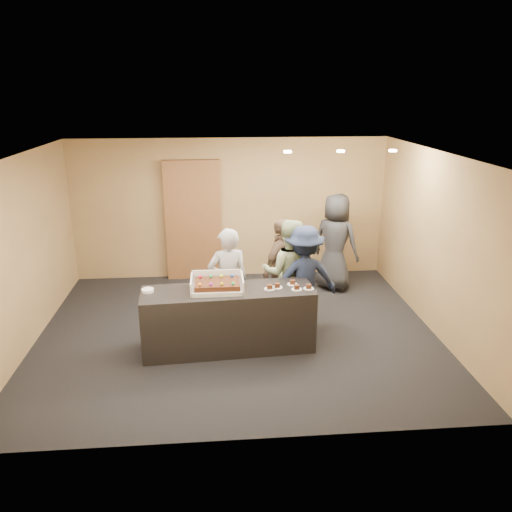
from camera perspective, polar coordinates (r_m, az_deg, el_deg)
name	(u,v)px	position (r m, az deg, el deg)	size (l,w,h in m)	color
room	(236,248)	(7.26, -2.26, 0.89)	(6.04, 6.00, 2.70)	black
serving_counter	(228,319)	(7.14, -3.18, -7.23)	(2.40, 0.70, 0.90)	black
storage_cabinet	(193,221)	(9.64, -7.21, 4.02)	(1.05, 0.15, 2.31)	brown
cake_box	(217,286)	(6.96, -4.46, -3.48)	(0.72, 0.50, 0.21)	white
sheet_cake	(217,284)	(6.92, -4.47, -3.18)	(0.62, 0.43, 0.12)	#3B1A0D
plate_stack	(148,290)	(7.03, -12.27, -3.87)	(0.17, 0.17, 0.04)	white
slice_a	(270,288)	(6.96, 1.56, -3.64)	(0.15, 0.15, 0.07)	white
slice_b	(277,286)	(7.02, 2.44, -3.46)	(0.15, 0.15, 0.07)	white
slice_c	(297,288)	(6.97, 4.69, -3.66)	(0.15, 0.15, 0.07)	white
slice_d	(292,283)	(7.14, 4.19, -3.09)	(0.15, 0.15, 0.07)	white
slice_e	(309,287)	(7.01, 6.03, -3.57)	(0.15, 0.15, 0.07)	white
person_server_grey	(228,282)	(7.41, -3.22, -3.01)	(0.61, 0.40, 1.66)	#9C9DA1
person_sage_man	(288,273)	(7.74, 3.70, -1.91)	(0.83, 0.64, 1.70)	#94A67B
person_navy_man	(304,278)	(7.62, 5.46, -2.53)	(1.06, 0.61, 1.64)	#182139
person_brown_extra	(282,268)	(8.03, 3.02, -1.38)	(0.96, 0.40, 1.63)	brown
person_dark_suit	(335,242)	(9.22, 9.06, 1.58)	(0.87, 0.57, 1.79)	#26272B
ceiling_spotlights	(341,151)	(7.71, 9.65, 11.73)	(1.72, 0.12, 0.03)	#FFEAC6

